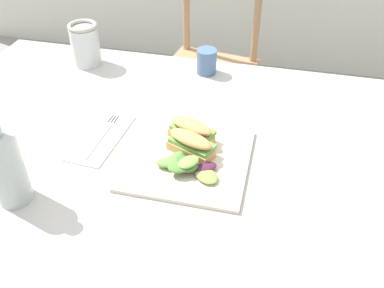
# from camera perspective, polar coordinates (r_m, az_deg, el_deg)

# --- Properties ---
(dining_table) EXTENTS (1.34, 1.03, 0.74)m
(dining_table) POSITION_cam_1_polar(r_m,az_deg,el_deg) (1.10, -4.59, -6.16)
(dining_table) COLOR #BCB7AD
(dining_table) RESTS_ON ground
(chair_wooden_far) EXTENTS (0.46, 0.46, 0.87)m
(chair_wooden_far) POSITION_cam_1_polar(r_m,az_deg,el_deg) (2.01, 2.30, 10.16)
(chair_wooden_far) COLOR tan
(chair_wooden_far) RESTS_ON ground
(plate_lunch) EXTENTS (0.28, 0.28, 0.01)m
(plate_lunch) POSITION_cam_1_polar(r_m,az_deg,el_deg) (1.02, -0.52, -2.03)
(plate_lunch) COLOR beige
(plate_lunch) RESTS_ON dining_table
(sandwich_half_front) EXTENTS (0.12, 0.09, 0.06)m
(sandwich_half_front) POSITION_cam_1_polar(r_m,az_deg,el_deg) (1.01, -0.15, 0.02)
(sandwich_half_front) COLOR tan
(sandwich_half_front) RESTS_ON plate_lunch
(sandwich_half_back) EXTENTS (0.12, 0.09, 0.06)m
(sandwich_half_back) POSITION_cam_1_polar(r_m,az_deg,el_deg) (1.05, -0.06, 1.83)
(sandwich_half_back) COLOR tan
(sandwich_half_back) RESTS_ON plate_lunch
(salad_mixed_greens) EXTENTS (0.16, 0.11, 0.03)m
(salad_mixed_greens) POSITION_cam_1_polar(r_m,az_deg,el_deg) (0.97, -0.86, -2.78)
(salad_mixed_greens) COLOR #6B9E47
(salad_mixed_greens) RESTS_ON plate_lunch
(napkin_folded) EXTENTS (0.11, 0.22, 0.00)m
(napkin_folded) POSITION_cam_1_polar(r_m,az_deg,el_deg) (1.11, -12.01, 0.84)
(napkin_folded) COLOR silver
(napkin_folded) RESTS_ON dining_table
(fork_on_napkin) EXTENTS (0.03, 0.19, 0.00)m
(fork_on_napkin) POSITION_cam_1_polar(r_m,az_deg,el_deg) (1.12, -11.66, 1.51)
(fork_on_napkin) COLOR silver
(fork_on_napkin) RESTS_ON napkin_folded
(bottle_cold_brew) EXTENTS (0.07, 0.07, 0.22)m
(bottle_cold_brew) POSITION_cam_1_polar(r_m,az_deg,el_deg) (0.95, -23.42, -3.25)
(bottle_cold_brew) COLOR #472819
(bottle_cold_brew) RESTS_ON dining_table
(mason_jar_iced_tea) EXTENTS (0.09, 0.09, 0.14)m
(mason_jar_iced_tea) POSITION_cam_1_polar(r_m,az_deg,el_deg) (1.43, -13.98, 12.49)
(mason_jar_iced_tea) COLOR #C67528
(mason_jar_iced_tea) RESTS_ON dining_table
(cup_extra_side) EXTENTS (0.06, 0.06, 0.08)m
(cup_extra_side) POSITION_cam_1_polar(r_m,az_deg,el_deg) (1.35, 1.95, 10.94)
(cup_extra_side) COLOR #4C6B93
(cup_extra_side) RESTS_ON dining_table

